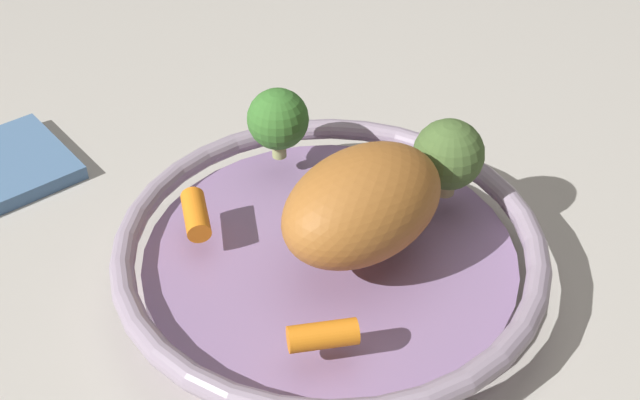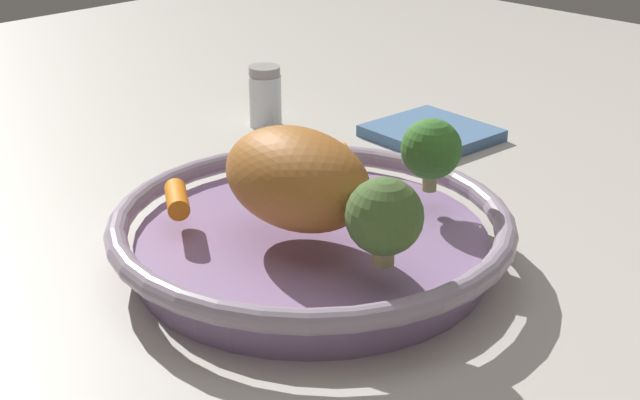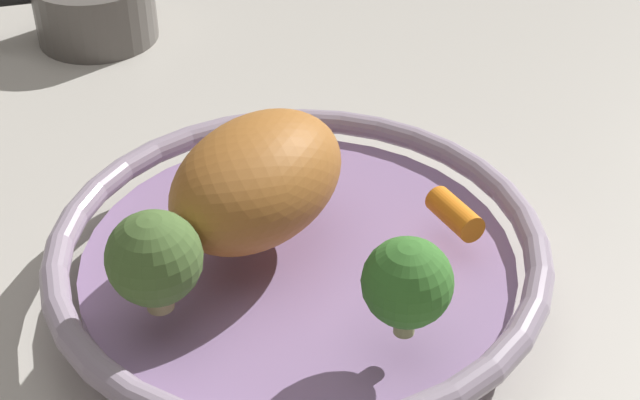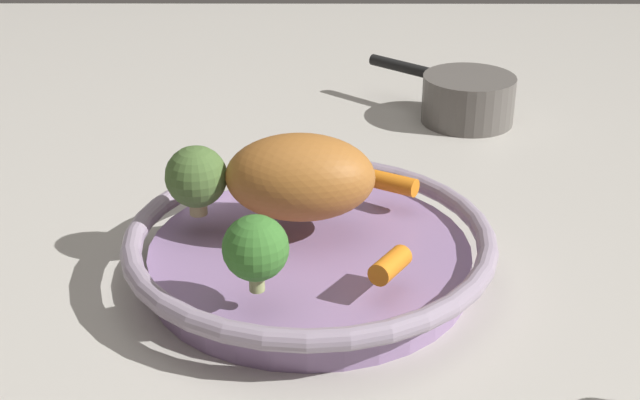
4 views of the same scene
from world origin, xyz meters
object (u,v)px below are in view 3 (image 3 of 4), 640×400
roast_chicken_piece (258,180)px  broccoli_floret_small (154,259)px  broccoli_floret_large (407,283)px  serving_bowl (298,261)px  baby_carrot_left (455,214)px  saucepan (93,9)px  baby_carrot_back (278,134)px

roast_chicken_piece → broccoli_floret_small: 0.10m
broccoli_floret_large → roast_chicken_piece: bearing=-103.7°
serving_bowl → broccoli_floret_large: broccoli_floret_large is taller
serving_bowl → roast_chicken_piece: 0.07m
baby_carrot_left → broccoli_floret_small: broccoli_floret_small is taller
broccoli_floret_large → saucepan: broccoli_floret_large is taller
roast_chicken_piece → baby_carrot_left: 0.14m
saucepan → serving_bowl: bearing=63.1°
serving_bowl → baby_carrot_left: baby_carrot_left is taller
serving_bowl → roast_chicken_piece: bearing=-70.7°
serving_bowl → baby_carrot_left: 0.11m
roast_chicken_piece → saucepan: roast_chicken_piece is taller
broccoli_floret_small → saucepan: 0.50m
baby_carrot_left → baby_carrot_back: baby_carrot_left is taller
baby_carrot_left → baby_carrot_back: bearing=-95.3°
serving_bowl → baby_carrot_left: (-0.07, 0.08, 0.03)m
broccoli_floret_large → baby_carrot_back: bearing=-124.1°
baby_carrot_back → broccoli_floret_small: broccoli_floret_small is taller
serving_bowl → baby_carrot_back: baby_carrot_back is taller
saucepan → roast_chicken_piece: bearing=60.5°
roast_chicken_piece → baby_carrot_back: 0.11m
serving_bowl → broccoli_floret_large: (0.04, 0.11, 0.06)m
roast_chicken_piece → broccoli_floret_small: bearing=-1.9°
broccoli_floret_small → baby_carrot_back: bearing=-165.5°
saucepan → broccoli_floret_large: bearing=64.2°
serving_bowl → saucepan: bearing=-116.9°
broccoli_floret_small → roast_chicken_piece: bearing=178.1°
serving_bowl → baby_carrot_back: bearing=-137.1°
serving_bowl → broccoli_floret_small: (0.11, -0.03, 0.06)m
serving_bowl → broccoli_floret_small: broccoli_floret_small is taller
serving_bowl → broccoli_floret_large: 0.13m
roast_chicken_piece → broccoli_floret_large: (0.03, 0.13, -0.00)m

